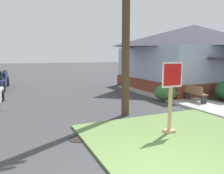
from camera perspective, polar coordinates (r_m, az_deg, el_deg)
The scene contains 7 objects.
grass_corner_patch at distance 7.07m, azimuth 20.17°, elevation -13.47°, with size 5.86×5.78×0.08m, color #668447.
sidewalk_strip at distance 12.45m, azimuth 21.74°, elevation -4.11°, with size 2.20×15.16×0.12m, color #B2AFA8.
stop_sign at distance 7.27m, azimuth 15.24°, elevation -2.64°, with size 0.81×0.29×2.32m.
manhole_cover at distance 7.08m, azimuth -8.46°, elevation -13.27°, with size 0.70×0.70×0.02m, color black.
street_bench at distance 12.67m, azimuth 21.00°, elevation -1.47°, with size 0.49×1.43×0.85m.
corner_house at distance 18.93m, azimuth 20.50°, elevation 7.71°, with size 10.28×9.56×5.06m.
shrub_by_curb at distance 12.99m, azimuth 13.95°, elevation -1.44°, with size 1.30×1.30×0.94m, color #3B6934.
Camera 1 is at (-2.60, -3.34, 2.59)m, focal length 34.68 mm.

